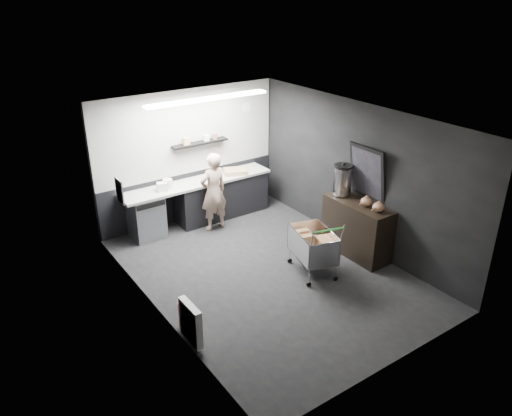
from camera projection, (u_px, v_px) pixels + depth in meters
floor at (267, 272)px, 8.61m from camera, size 5.50×5.50×0.00m
ceiling at (269, 119)px, 7.48m from camera, size 5.50×5.50×0.00m
wall_back at (189, 156)px, 10.10m from camera, size 5.50×0.00×5.50m
wall_front at (402, 277)px, 5.99m from camera, size 5.50×0.00×5.50m
wall_left at (153, 234)px, 7.02m from camera, size 0.00×5.50×5.50m
wall_right at (357, 176)px, 9.08m from camera, size 0.00×5.50×5.50m
kitchen_wall_panel at (188, 132)px, 9.88m from camera, size 3.95×0.02×1.70m
dado_panel at (191, 195)px, 10.44m from camera, size 3.95×0.02×1.00m
floating_shelf at (200, 143)px, 10.00m from camera, size 1.20×0.22×0.04m
wall_clock at (247, 108)px, 10.47m from camera, size 0.20×0.03×0.20m
poster at (119, 191)px, 7.91m from camera, size 0.02×0.30×0.40m
poster_red_band at (119, 187)px, 7.89m from camera, size 0.02×0.22×0.10m
radiator at (191, 323)px, 6.79m from camera, size 0.10×0.50×0.60m
ceiling_strip at (208, 99)px, 8.88m from camera, size 2.40×0.20×0.04m
prep_counter at (204, 200)px, 10.30m from camera, size 3.20×0.61×0.90m
person at (213, 192)px, 9.80m from camera, size 0.60×0.41×1.60m
shopping_cart at (313, 246)px, 8.43m from camera, size 0.80×1.10×1.05m
sideboard at (356, 221)px, 9.00m from camera, size 0.58×1.34×2.01m
fire_extinguisher at (183, 312)px, 7.20m from camera, size 0.15×0.15×0.48m
cardboard_box at (235, 171)px, 10.44m from camera, size 0.56×0.50×0.09m
pink_tub at (168, 184)px, 9.67m from camera, size 0.19×0.19×0.19m
white_container at (162, 187)px, 9.56m from camera, size 0.22×0.19×0.17m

